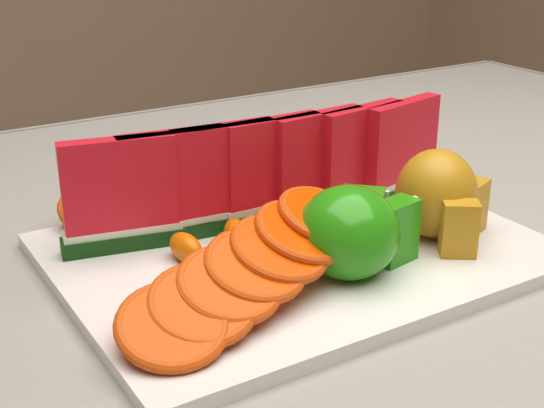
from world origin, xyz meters
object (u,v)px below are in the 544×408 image
at_px(pear_cluster, 440,196).
at_px(side_plate, 262,169).
at_px(platter, 297,251).
at_px(apple_cluster, 354,231).

xyz_separation_m(pear_cluster, side_plate, (-0.03, 0.25, -0.05)).
bearing_deg(platter, side_plate, 66.78).
xyz_separation_m(apple_cluster, pear_cluster, (0.10, 0.01, 0.01)).
height_order(apple_cluster, side_plate, apple_cluster).
distance_m(apple_cluster, side_plate, 0.28).
bearing_deg(side_plate, platter, -113.22).
bearing_deg(side_plate, pear_cluster, -83.51).
bearing_deg(pear_cluster, platter, 156.97).
bearing_deg(platter, pear_cluster, -23.03).
relative_size(platter, apple_cluster, 3.39).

